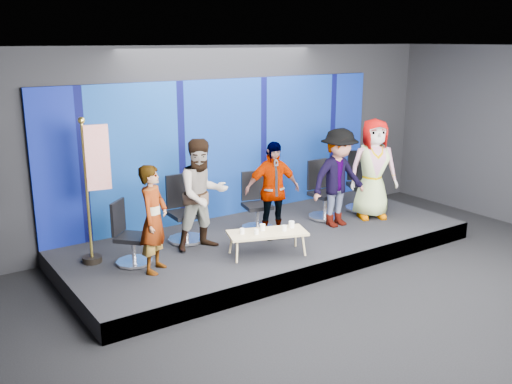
# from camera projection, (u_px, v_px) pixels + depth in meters

# --- Properties ---
(ground) EXTENTS (10.00, 10.00, 0.00)m
(ground) POSITION_uv_depth(u_px,v_px,m) (370.00, 305.00, 7.99)
(ground) COLOR black
(ground) RESTS_ON ground
(room_walls) EXTENTS (10.02, 8.02, 3.51)m
(room_walls) POSITION_uv_depth(u_px,v_px,m) (380.00, 133.00, 7.36)
(room_walls) COLOR black
(room_walls) RESTS_ON ground
(riser) EXTENTS (7.00, 3.00, 0.30)m
(riser) POSITION_uv_depth(u_px,v_px,m) (268.00, 243.00, 9.95)
(riser) COLOR black
(riser) RESTS_ON ground
(backdrop) EXTENTS (7.00, 0.08, 2.60)m
(backdrop) POSITION_uv_depth(u_px,v_px,m) (224.00, 149.00, 10.73)
(backdrop) COLOR #080B61
(backdrop) RESTS_ON riser
(chair_a) EXTENTS (0.78, 0.78, 0.98)m
(chair_a) POSITION_uv_depth(u_px,v_px,m) (130.00, 244.00, 8.58)
(chair_a) COLOR silver
(chair_a) RESTS_ON riser
(panelist_a) EXTENTS (0.68, 0.68, 1.59)m
(panelist_a) POSITION_uv_depth(u_px,v_px,m) (154.00, 219.00, 8.20)
(panelist_a) COLOR black
(panelist_a) RESTS_ON riser
(chair_b) EXTENTS (0.66, 0.66, 1.11)m
(chair_b) POSITION_uv_depth(u_px,v_px,m) (185.00, 220.00, 9.57)
(chair_b) COLOR silver
(chair_b) RESTS_ON riser
(panelist_b) EXTENTS (0.91, 0.72, 1.81)m
(panelist_b) POSITION_uv_depth(u_px,v_px,m) (203.00, 195.00, 9.08)
(panelist_b) COLOR black
(panelist_b) RESTS_ON riser
(chair_c) EXTENTS (0.70, 0.70, 1.03)m
(chair_c) POSITION_uv_depth(u_px,v_px,m) (256.00, 211.00, 10.17)
(chair_c) COLOR silver
(chair_c) RESTS_ON riser
(panelist_c) EXTENTS (1.04, 0.62, 1.67)m
(panelist_c) POSITION_uv_depth(u_px,v_px,m) (272.00, 190.00, 9.63)
(panelist_c) COLOR black
(panelist_c) RESTS_ON riser
(chair_d) EXTENTS (0.62, 0.62, 1.10)m
(chair_d) POSITION_uv_depth(u_px,v_px,m) (323.00, 199.00, 10.80)
(chair_d) COLOR silver
(chair_d) RESTS_ON riser
(panelist_d) EXTENTS (1.16, 0.66, 1.79)m
(panelist_d) POSITION_uv_depth(u_px,v_px,m) (338.00, 178.00, 10.22)
(panelist_d) COLOR black
(panelist_d) RESTS_ON riser
(chair_e) EXTENTS (0.87, 0.87, 1.17)m
(chair_e) POSITION_uv_depth(u_px,v_px,m) (361.00, 191.00, 11.33)
(chair_e) COLOR silver
(chair_e) RESTS_ON riser
(panelist_e) EXTENTS (1.09, 0.94, 1.89)m
(panelist_e) POSITION_uv_depth(u_px,v_px,m) (373.00, 169.00, 10.70)
(panelist_e) COLOR black
(panelist_e) RESTS_ON riser
(coffee_table) EXTENTS (1.33, 0.89, 0.38)m
(coffee_table) POSITION_uv_depth(u_px,v_px,m) (267.00, 234.00, 8.94)
(coffee_table) COLOR tan
(coffee_table) RESTS_ON riser
(mug_a) EXTENTS (0.08, 0.08, 0.09)m
(mug_a) POSITION_uv_depth(u_px,v_px,m) (242.00, 231.00, 8.83)
(mug_a) COLOR white
(mug_a) RESTS_ON coffee_table
(mug_b) EXTENTS (0.07, 0.07, 0.08)m
(mug_b) POSITION_uv_depth(u_px,v_px,m) (256.00, 232.00, 8.81)
(mug_b) COLOR white
(mug_b) RESTS_ON coffee_table
(mug_c) EXTENTS (0.09, 0.09, 0.10)m
(mug_c) POSITION_uv_depth(u_px,v_px,m) (262.00, 227.00, 8.99)
(mug_c) COLOR white
(mug_c) RESTS_ON coffee_table
(mug_d) EXTENTS (0.08, 0.08, 0.09)m
(mug_d) POSITION_uv_depth(u_px,v_px,m) (284.00, 228.00, 8.97)
(mug_d) COLOR white
(mug_d) RESTS_ON coffee_table
(mug_e) EXTENTS (0.09, 0.09, 0.11)m
(mug_e) POSITION_uv_depth(u_px,v_px,m) (292.00, 224.00, 9.13)
(mug_e) COLOR white
(mug_e) RESTS_ON coffee_table
(flag_stand) EXTENTS (0.50, 0.30, 2.23)m
(flag_stand) POSITION_uv_depth(u_px,v_px,m) (94.00, 187.00, 8.45)
(flag_stand) COLOR black
(flag_stand) RESTS_ON riser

